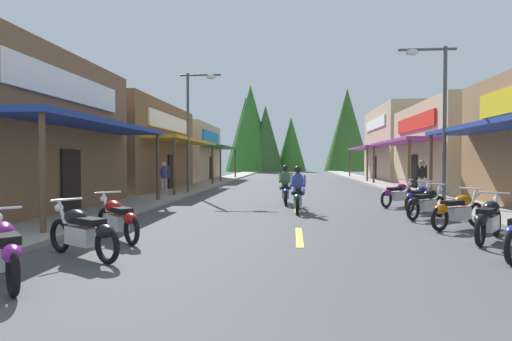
% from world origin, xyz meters
% --- Properties ---
extents(ground, '(10.36, 79.09, 0.10)m').
position_xyz_m(ground, '(0.00, 24.54, -0.05)').
color(ground, '#4C4C4F').
extents(sidewalk_left, '(2.18, 79.09, 0.12)m').
position_xyz_m(sidewalk_left, '(-6.27, 24.54, 0.06)').
color(sidewalk_left, gray).
rests_on(sidewalk_left, ground).
extents(sidewalk_right, '(2.18, 79.09, 0.12)m').
position_xyz_m(sidewalk_right, '(6.27, 24.54, 0.06)').
color(sidewalk_right, '#9E9991').
rests_on(sidewalk_right, ground).
extents(centerline_dashes, '(0.16, 56.49, 0.01)m').
position_xyz_m(centerline_dashes, '(0.00, 28.79, 0.01)').
color(centerline_dashes, '#E0C64C').
rests_on(centerline_dashes, ground).
extents(storefront_left_middle, '(9.68, 10.80, 5.07)m').
position_xyz_m(storefront_left_middle, '(-11.25, 23.03, 2.54)').
color(storefront_left_middle, brown).
rests_on(storefront_left_middle, ground).
extents(storefront_left_far, '(9.83, 9.60, 4.91)m').
position_xyz_m(storefront_left_far, '(-11.33, 34.97, 2.46)').
color(storefront_left_far, tan).
rests_on(storefront_left_far, ground).
extents(storefront_right_middle, '(10.19, 10.52, 5.20)m').
position_xyz_m(storefront_right_middle, '(11.51, 25.34, 2.60)').
color(storefront_right_middle, tan).
rests_on(storefront_right_middle, ground).
extents(storefront_right_far, '(10.64, 11.44, 6.49)m').
position_xyz_m(storefront_right_far, '(11.74, 37.42, 3.25)').
color(storefront_right_far, tan).
rests_on(storefront_right_far, ground).
extents(streetlamp_left, '(2.14, 0.30, 6.26)m').
position_xyz_m(streetlamp_left, '(-5.25, 20.28, 4.08)').
color(streetlamp_left, '#474C51').
rests_on(streetlamp_left, ground).
extents(streetlamp_right, '(2.14, 0.30, 6.05)m').
position_xyz_m(streetlamp_right, '(5.25, 15.50, 3.96)').
color(streetlamp_right, '#474C51').
rests_on(streetlamp_right, ground).
extents(motorcycle_parked_right_1, '(1.34, 1.79, 1.04)m').
position_xyz_m(motorcycle_parked_right_1, '(4.05, 8.61, 0.49)').
color(motorcycle_parked_right_1, black).
rests_on(motorcycle_parked_right_1, ground).
extents(motorcycle_parked_right_2, '(1.79, 1.33, 1.04)m').
position_xyz_m(motorcycle_parked_right_2, '(4.04, 10.24, 0.49)').
color(motorcycle_parked_right_2, black).
rests_on(motorcycle_parked_right_2, ground).
extents(motorcycle_parked_right_3, '(1.62, 1.54, 1.04)m').
position_xyz_m(motorcycle_parked_right_3, '(3.85, 12.10, 0.49)').
color(motorcycle_parked_right_3, black).
rests_on(motorcycle_parked_right_3, ground).
extents(motorcycle_parked_right_4, '(1.43, 1.72, 1.04)m').
position_xyz_m(motorcycle_parked_right_4, '(4.14, 13.76, 0.49)').
color(motorcycle_parked_right_4, black).
rests_on(motorcycle_parked_right_4, ground).
extents(motorcycle_parked_right_5, '(1.64, 1.53, 1.04)m').
position_xyz_m(motorcycle_parked_right_5, '(3.82, 15.31, 0.49)').
color(motorcycle_parked_right_5, black).
rests_on(motorcycle_parked_right_5, ground).
extents(motorcycle_parked_left_0, '(1.55, 1.62, 1.04)m').
position_xyz_m(motorcycle_parked_left_0, '(-4.21, 4.86, 0.49)').
color(motorcycle_parked_left_0, black).
rests_on(motorcycle_parked_left_0, ground).
extents(motorcycle_parked_left_1, '(1.89, 1.18, 1.04)m').
position_xyz_m(motorcycle_parked_left_1, '(-3.88, 6.40, 0.49)').
color(motorcycle_parked_left_1, black).
rests_on(motorcycle_parked_left_1, ground).
extents(motorcycle_parked_left_2, '(1.61, 1.56, 1.04)m').
position_xyz_m(motorcycle_parked_left_2, '(-3.97, 8.03, 0.49)').
color(motorcycle_parked_left_2, black).
rests_on(motorcycle_parked_left_2, ground).
extents(rider_cruising_lead, '(0.60, 2.14, 1.57)m').
position_xyz_m(rider_cruising_lead, '(0.02, 13.25, 0.66)').
color(rider_cruising_lead, black).
rests_on(rider_cruising_lead, ground).
extents(rider_cruising_trailing, '(0.60, 2.14, 1.57)m').
position_xyz_m(rider_cruising_trailing, '(-0.44, 15.71, 0.66)').
color(rider_cruising_trailing, black).
rests_on(rider_cruising_trailing, ground).
extents(pedestrian_by_shop, '(0.53, 0.39, 1.77)m').
position_xyz_m(pedestrian_by_shop, '(5.84, 19.03, 1.03)').
color(pedestrian_by_shop, '#B2A599').
rests_on(pedestrian_by_shop, ground).
extents(pedestrian_browsing, '(0.48, 0.42, 1.69)m').
position_xyz_m(pedestrian_browsing, '(-6.53, 19.20, 0.98)').
color(pedestrian_browsing, '#B2A599').
rests_on(pedestrian_browsing, ground).
extents(treeline_backdrop, '(23.64, 11.50, 13.55)m').
position_xyz_m(treeline_backdrop, '(-2.63, 65.00, 6.22)').
color(treeline_backdrop, '#315D23').
rests_on(treeline_backdrop, ground).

